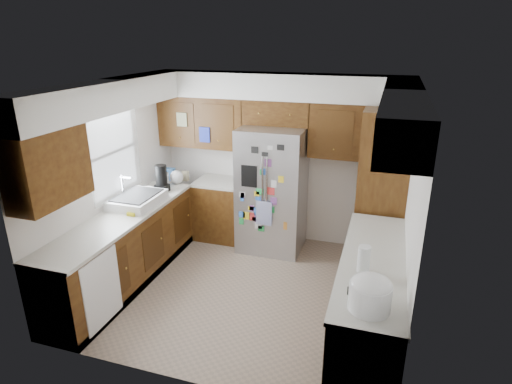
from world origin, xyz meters
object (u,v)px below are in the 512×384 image
rice_cooker (370,292)px  paper_towel (364,259)px  pantry (382,190)px  fridge (272,190)px

rice_cooker → paper_towel: 0.59m
pantry → rice_cooker: pantry is taller
pantry → rice_cooker: bearing=-90.0°
paper_towel → rice_cooker: bearing=-81.3°
pantry → fridge: bearing=177.9°
pantry → paper_towel: (-0.09, -1.88, -0.03)m
rice_cooker → paper_towel: (-0.09, 0.58, -0.03)m
fridge → paper_towel: fridge is taller
pantry → fridge: pantry is taller
fridge → rice_cooker: fridge is taller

